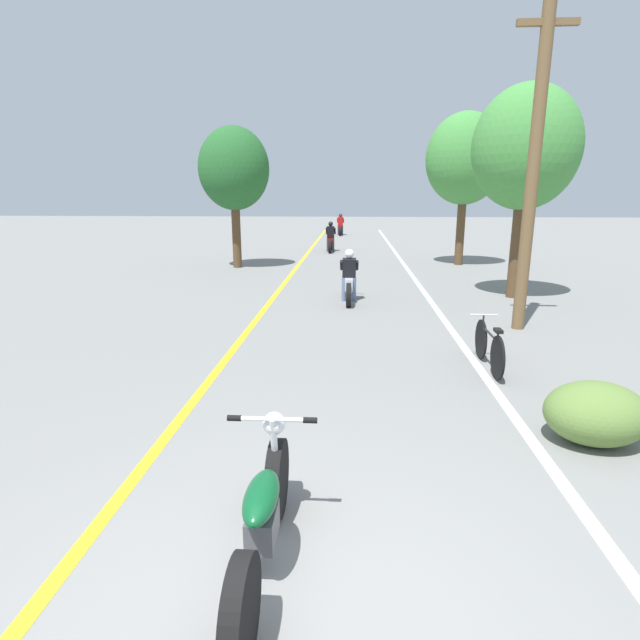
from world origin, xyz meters
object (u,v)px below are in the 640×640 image
Objects in this scene: roadside_tree_right_near at (526,149)px; motorcycle_foreground at (263,518)px; motorcycle_rider_lead at (349,281)px; motorcycle_rider_mid at (331,240)px; roadside_tree_right_far at (465,159)px; bicycle_parked at (489,346)px; motorcycle_rider_far at (340,227)px; utility_pole at (534,165)px; roadside_tree_left at (234,170)px.

roadside_tree_right_near is 11.96m from motorcycle_foreground.
roadside_tree_right_near is at bearing 10.00° from motorcycle_rider_lead.
roadside_tree_right_near is 2.58× the size of motorcycle_rider_mid.
roadside_tree_right_far is 3.43× the size of bicycle_parked.
motorcycle_foreground is 0.96× the size of motorcycle_rider_far.
roadside_tree_right_far is 12.86m from bicycle_parked.
motorcycle_rider_mid is at bearing 94.88° from motorcycle_rider_lead.
utility_pole is 24.50m from motorcycle_rider_far.
motorcycle_rider_lead is 5.51m from bicycle_parked.
roadside_tree_right_far reaches higher than motorcycle_foreground.
roadside_tree_right_near is 2.57× the size of motorcycle_foreground.
roadside_tree_left is at bearing 103.50° from motorcycle_foreground.
roadside_tree_right_near is at bearing 75.06° from utility_pole.
motorcycle_foreground is at bearing -121.39° from bicycle_parked.
motorcycle_rider_lead is at bearing 86.78° from motorcycle_foreground.
motorcycle_rider_mid reaches higher than motorcycle_foreground.
bicycle_parked is (6.50, -10.88, -3.19)m from roadside_tree_left.
motorcycle_rider_mid is at bearing 101.09° from bicycle_parked.
motorcycle_foreground is (-4.78, -16.76, -3.53)m from roadside_tree_right_far.
motorcycle_rider_mid is at bearing 140.67° from roadside_tree_right_far.
roadside_tree_left is (-8.49, -1.30, -0.40)m from roadside_tree_right_far.
roadside_tree_left reaches higher than motorcycle_rider_lead.
roadside_tree_right_far is at bearing -39.33° from motorcycle_rider_mid.
motorcycle_rider_mid reaches higher than bicycle_parked.
utility_pole is at bearing -35.69° from motorcycle_rider_lead.
roadside_tree_right_near is 6.39m from roadside_tree_right_far.
motorcycle_rider_mid is at bearing -91.28° from motorcycle_rider_far.
motorcycle_rider_mid is (-4.48, 13.95, -2.69)m from utility_pole.
motorcycle_foreground is 1.00× the size of motorcycle_rider_mid.
roadside_tree_right_near is 1.06× the size of roadside_tree_left.
roadside_tree_right_near reaches higher than motorcycle_rider_mid.
motorcycle_rider_mid is 0.96× the size of motorcycle_rider_far.
motorcycle_foreground is 9.61m from motorcycle_rider_lead.
utility_pole is 3.12× the size of motorcycle_rider_lead.
utility_pole is 3.02× the size of motorcycle_rider_mid.
bicycle_parked is at bearing -78.91° from motorcycle_rider_mid.
roadside_tree_right_far is at bearing -70.76° from motorcycle_rider_far.
motorcycle_foreground is at bearing -88.81° from motorcycle_rider_mid.
roadside_tree_right_near is at bearing -76.07° from motorcycle_rider_far.
roadside_tree_right_far is at bearing 74.08° from motorcycle_foreground.
motorcycle_rider_far reaches higher than motorcycle_rider_lead.
roadside_tree_right_far reaches higher than bicycle_parked.
motorcycle_rider_mid is 16.78m from bicycle_parked.
roadside_tree_right_near reaches higher than motorcycle_rider_far.
roadside_tree_left is at bearing 125.96° from motorcycle_rider_lead.
motorcycle_rider_far is 1.31× the size of bicycle_parked.
motorcycle_rider_lead is (-4.24, -7.16, -3.44)m from roadside_tree_right_far.
roadside_tree_right_near is (0.88, 3.29, 0.56)m from utility_pole.
roadside_tree_left is at bearing -120.39° from motorcycle_rider_mid.
roadside_tree_right_near reaches higher than motorcycle_foreground.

